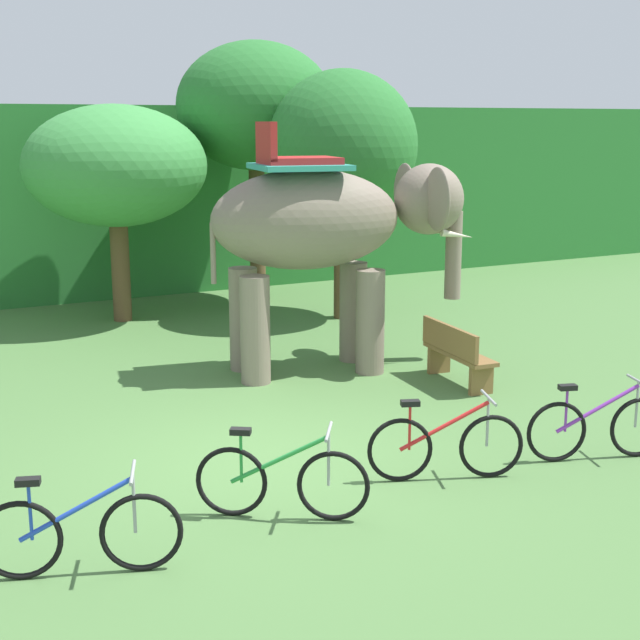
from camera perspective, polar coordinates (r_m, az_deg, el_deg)
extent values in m
plane|color=#4C753D|center=(10.36, -3.91, -8.83)|extent=(80.00, 80.00, 0.00)
cube|color=#28702D|center=(22.30, -17.36, 7.61)|extent=(36.00, 6.00, 4.13)
cylinder|color=brown|center=(17.56, -12.64, 3.09)|extent=(0.35, 0.35, 1.95)
ellipsoid|color=#3D8E42|center=(17.36, -12.96, 9.61)|extent=(3.43, 3.43, 2.27)
cylinder|color=brown|center=(18.88, -4.03, 5.51)|extent=(0.33, 0.33, 2.92)
ellipsoid|color=#28702D|center=(18.74, -4.16, 13.51)|extent=(3.23, 3.23, 2.60)
cylinder|color=brown|center=(17.36, 1.42, 3.49)|extent=(0.32, 0.32, 2.07)
ellipsoid|color=#28702D|center=(17.15, 1.47, 11.12)|extent=(2.84, 2.84, 2.83)
ellipsoid|color=gray|center=(13.39, -0.90, 6.46)|extent=(3.09, 1.85, 1.50)
cylinder|color=gray|center=(14.27, 2.14, 0.54)|extent=(0.44, 0.44, 1.60)
cylinder|color=gray|center=(13.57, 3.23, -0.11)|extent=(0.44, 0.44, 1.60)
cylinder|color=gray|center=(13.78, -4.92, 0.06)|extent=(0.44, 0.44, 1.60)
cylinder|color=gray|center=(13.05, -4.17, -0.64)|extent=(0.44, 0.44, 1.60)
ellipsoid|color=gray|center=(14.07, 7.00, 7.69)|extent=(1.25, 1.16, 1.10)
ellipsoid|color=gray|center=(14.57, 5.44, 8.09)|extent=(0.29, 0.85, 0.96)
ellipsoid|color=gray|center=(13.44, 7.52, 7.67)|extent=(0.29, 0.85, 0.96)
cylinder|color=gray|center=(14.36, 8.54, 4.13)|extent=(0.26, 0.26, 1.40)
cone|color=beige|center=(14.49, 8.02, 5.62)|extent=(0.57, 0.21, 0.21)
cone|color=beige|center=(14.10, 8.79, 5.40)|extent=(0.57, 0.21, 0.21)
cube|color=teal|center=(13.30, -1.33, 9.79)|extent=(1.50, 1.52, 0.08)
cube|color=#B22323|center=(13.29, -1.33, 10.18)|extent=(1.23, 1.07, 0.10)
cube|color=#B22323|center=(13.15, -3.47, 11.35)|extent=(0.24, 0.90, 0.56)
cylinder|color=gray|center=(13.11, -6.87, 4.26)|extent=(0.08, 0.08, 0.90)
torus|color=black|center=(8.07, -18.67, -13.23)|extent=(0.69, 0.27, 0.71)
torus|color=black|center=(7.94, -11.36, -13.20)|extent=(0.69, 0.27, 0.71)
cylinder|color=blue|center=(7.89, -15.33, -11.60)|extent=(0.93, 0.35, 0.54)
cylinder|color=blue|center=(7.94, -18.08, -11.54)|extent=(0.03, 0.03, 0.52)
cube|color=black|center=(7.84, -18.21, -9.80)|extent=(0.22, 0.16, 0.06)
cylinder|color=#9E9EA3|center=(7.83, -11.83, -11.36)|extent=(0.03, 0.03, 0.55)
cylinder|color=#9E9EA3|center=(7.73, -11.92, -9.53)|extent=(0.20, 0.50, 0.03)
torus|color=black|center=(8.84, -5.69, -10.26)|extent=(0.62, 0.43, 0.71)
torus|color=black|center=(8.70, 0.88, -10.58)|extent=(0.62, 0.43, 0.71)
cylinder|color=green|center=(8.67, -2.61, -8.91)|extent=(0.84, 0.57, 0.54)
cylinder|color=green|center=(8.72, -5.08, -8.72)|extent=(0.03, 0.03, 0.52)
cube|color=black|center=(8.63, -5.11, -7.12)|extent=(0.22, 0.19, 0.06)
cylinder|color=#9E9EA3|center=(8.60, 0.55, -8.85)|extent=(0.03, 0.03, 0.55)
cylinder|color=#9E9EA3|center=(8.50, 0.56, -7.16)|extent=(0.31, 0.45, 0.03)
torus|color=black|center=(9.63, 5.14, -8.29)|extent=(0.68, 0.30, 0.71)
torus|color=black|center=(9.87, 10.90, -7.95)|extent=(0.68, 0.30, 0.71)
cylinder|color=red|center=(9.65, 7.96, -6.74)|extent=(0.92, 0.38, 0.54)
cylinder|color=red|center=(9.56, 5.77, -6.80)|extent=(0.03, 0.03, 0.52)
cube|color=black|center=(9.48, 5.80, -5.32)|extent=(0.22, 0.16, 0.06)
cylinder|color=#9E9EA3|center=(9.76, 10.69, -6.43)|extent=(0.03, 0.03, 0.55)
cylinder|color=#9E9EA3|center=(9.68, 10.75, -4.91)|extent=(0.21, 0.50, 0.03)
torus|color=black|center=(10.47, 14.91, -6.94)|extent=(0.69, 0.27, 0.71)
torus|color=black|center=(10.90, 19.76, -6.48)|extent=(0.69, 0.27, 0.71)
cylinder|color=purple|center=(10.59, 17.35, -5.44)|extent=(0.94, 0.34, 0.54)
cylinder|color=purple|center=(10.43, 15.50, -5.55)|extent=(0.03, 0.03, 0.52)
cube|color=black|center=(10.35, 15.58, -4.18)|extent=(0.22, 0.16, 0.06)
cylinder|color=#9E9EA3|center=(10.79, 19.63, -5.10)|extent=(0.03, 0.03, 0.55)
cylinder|color=#9E9EA3|center=(10.72, 19.74, -3.72)|extent=(0.19, 0.50, 0.03)
cube|color=brown|center=(13.22, 8.94, -2.14)|extent=(0.52, 1.53, 0.06)
cube|color=brown|center=(13.08, 8.30, -1.21)|extent=(0.19, 1.50, 0.40)
cube|color=brown|center=(13.78, 7.63, -2.47)|extent=(0.37, 0.11, 0.45)
cube|color=brown|center=(12.79, 10.28, -3.74)|extent=(0.37, 0.11, 0.45)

